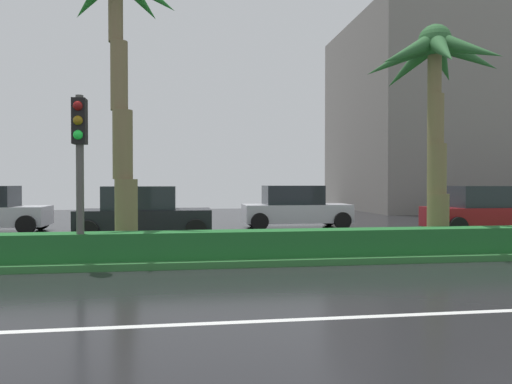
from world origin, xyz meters
name	(u,v)px	position (x,y,z in m)	size (l,w,h in m)	color
palm_tree_centre_left	(117,20)	(3.26, 8.74, 6.05)	(3.41, 3.43, 7.67)	#756445
palm_tree_centre	(434,76)	(11.85, 8.32, 4.81)	(3.97, 3.82, 6.08)	brown
traffic_signal_median_right	(80,147)	(2.80, 6.36, 2.58)	(0.28, 0.43, 3.53)	#4C4C47
car_in_traffic_third	(143,213)	(3.66, 12.04, 0.83)	(4.30, 2.02, 1.72)	black
car_in_traffic_fourth	(295,208)	(9.45, 14.96, 0.83)	(4.30, 2.02, 1.72)	silver
car_in_traffic_fifth	(485,211)	(15.73, 11.78, 0.83)	(4.30, 2.02, 1.72)	maroon
building_far_right	(462,118)	(24.43, 27.47, 6.37)	(16.36, 12.17, 12.74)	slate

